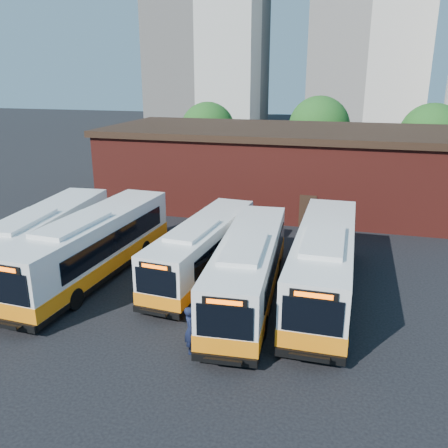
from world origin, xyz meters
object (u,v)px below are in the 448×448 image
(bus_midwest, at_px, (203,250))
(bus_mideast, at_px, (248,271))
(bus_west, at_px, (93,249))
(bus_farwest, at_px, (40,244))
(bus_east, at_px, (324,266))
(transit_worker, at_px, (190,330))

(bus_midwest, distance_m, bus_mideast, 3.87)
(bus_west, xyz_separation_m, bus_mideast, (8.69, -0.49, -0.11))
(bus_farwest, distance_m, bus_west, 3.26)
(bus_farwest, bearing_deg, bus_east, -1.47)
(bus_midwest, height_order, transit_worker, bus_midwest)
(bus_midwest, xyz_separation_m, bus_mideast, (3.05, -2.37, 0.11))
(bus_midwest, relative_size, bus_mideast, 0.93)
(bus_farwest, relative_size, bus_midwest, 1.13)
(bus_west, bearing_deg, bus_mideast, 0.08)
(bus_farwest, height_order, bus_east, bus_east)
(bus_farwest, relative_size, bus_west, 0.98)
(bus_midwest, distance_m, bus_east, 6.61)
(bus_farwest, height_order, bus_mideast, bus_farwest)
(bus_west, relative_size, bus_mideast, 1.07)
(bus_farwest, xyz_separation_m, transit_worker, (10.75, -5.57, -0.60))
(bus_mideast, bearing_deg, bus_west, 172.79)
(bus_farwest, xyz_separation_m, bus_midwest, (8.91, 1.88, -0.18))
(bus_farwest, bearing_deg, bus_midwest, 7.01)
(bus_mideast, xyz_separation_m, transit_worker, (-1.21, -5.08, -0.53))
(bus_midwest, bearing_deg, bus_farwest, -163.24)
(bus_west, bearing_deg, bus_midwest, 21.76)
(bus_west, bearing_deg, bus_east, 7.69)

